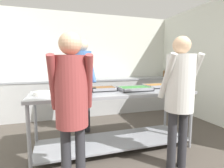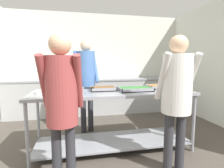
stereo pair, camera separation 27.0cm
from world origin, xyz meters
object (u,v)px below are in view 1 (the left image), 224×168
serving_tray_roast (103,89)px  plate_stack (43,93)px  serving_tray_vegetables (158,86)px  guest_serving_right (72,97)px  water_bottle (164,73)px  sauce_pan (74,91)px  guest_serving_left (180,89)px  cook_behind_counter (83,75)px  serving_tray_greens (135,89)px

serving_tray_roast → plate_stack: bearing=-171.3°
serving_tray_vegetables → serving_tray_roast: bearing=-177.5°
serving_tray_roast → guest_serving_right: guest_serving_right is taller
guest_serving_right → water_bottle: 4.08m
sauce_pan → guest_serving_left: (1.19, -0.60, 0.07)m
serving_tray_roast → cook_behind_counter: bearing=108.8°
serving_tray_greens → plate_stack: bearing=179.8°
serving_tray_greens → guest_serving_right: bearing=-141.8°
serving_tray_greens → water_bottle: (1.90, 2.04, 0.10)m
guest_serving_left → water_bottle: (1.65, 2.76, 0.01)m
serving_tray_vegetables → guest_serving_right: 1.85m
sauce_pan → water_bottle: water_bottle is taller
serving_tray_vegetables → water_bottle: bearing=53.6°
cook_behind_counter → serving_tray_roast: bearing=-71.2°
serving_tray_roast → guest_serving_left: (0.73, -0.86, 0.09)m
serving_tray_vegetables → guest_serving_right: size_ratio=0.31×
sauce_pan → water_bottle: size_ratio=1.90×
sauce_pan → plate_stack: bearing=162.3°
plate_stack → serving_tray_roast: (0.85, 0.13, 0.00)m
plate_stack → cook_behind_counter: 1.00m
serving_tray_roast → serving_tray_greens: (0.48, -0.13, 0.00)m
serving_tray_vegetables → cook_behind_counter: (-1.22, 0.58, 0.17)m
serving_tray_greens → serving_tray_vegetables: 0.56m
serving_tray_roast → cook_behind_counter: cook_behind_counter is taller
serving_tray_vegetables → guest_serving_right: (-1.56, -0.99, 0.08)m
serving_tray_vegetables → plate_stack: bearing=-174.7°
serving_tray_greens → cook_behind_counter: bearing=132.4°
serving_tray_vegetables → guest_serving_right: guest_serving_right is taller
plate_stack → serving_tray_roast: size_ratio=0.65×
guest_serving_left → guest_serving_right: 1.28m
serving_tray_greens → guest_serving_left: bearing=-70.7°
serving_tray_roast → guest_serving_left: guest_serving_left is taller
serving_tray_roast → guest_serving_right: size_ratio=0.25×
guest_serving_left → cook_behind_counter: size_ratio=0.94×
plate_stack → water_bottle: bearing=32.2°
water_bottle → serving_tray_roast: bearing=-141.4°
water_bottle → guest_serving_right: bearing=-135.8°
serving_tray_roast → guest_serving_right: (-0.55, -0.94, 0.08)m
serving_tray_greens → water_bottle: bearing=47.0°
cook_behind_counter → plate_stack: bearing=-130.2°
plate_stack → guest_serving_left: 1.75m
sauce_pan → cook_behind_counter: (0.25, 0.88, 0.15)m
plate_stack → serving_tray_roast: 0.86m
sauce_pan → guest_serving_left: guest_serving_left is taller
plate_stack → sauce_pan: size_ratio=0.56×
sauce_pan → serving_tray_greens: 0.95m
serving_tray_vegetables → cook_behind_counter: size_ratio=0.28×
plate_stack → guest_serving_left: bearing=-24.7°
guest_serving_left → sauce_pan: bearing=153.1°
guest_serving_left → water_bottle: guest_serving_left is taller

